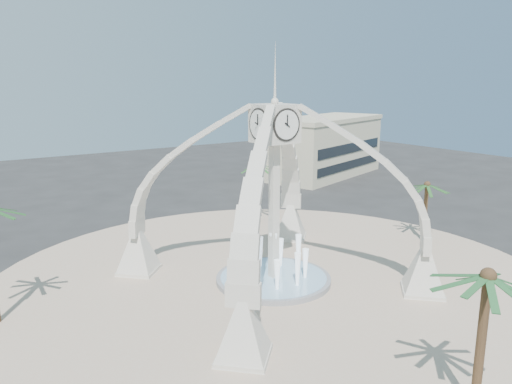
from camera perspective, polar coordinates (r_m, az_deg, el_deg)
ground at (r=35.48m, az=2.00°, el=-10.24°), size 140.00×140.00×0.00m
plaza at (r=35.47m, az=2.00°, el=-10.20°), size 40.00×40.00×0.06m
clock_tower at (r=33.49m, az=2.08°, el=0.04°), size 17.94×17.94×16.30m
fountain at (r=35.37m, az=2.00°, el=-9.81°), size 8.00×8.00×3.62m
building_ne at (r=74.03m, az=7.95°, el=5.19°), size 21.87×14.17×8.60m
palm_east at (r=45.16m, az=18.98°, el=0.73°), size 3.86×3.86×5.75m
palm_north at (r=48.10m, az=0.24°, el=3.03°), size 3.72×3.72×6.53m
palm_south at (r=22.11m, az=24.99°, el=-8.92°), size 5.36×5.36×7.01m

